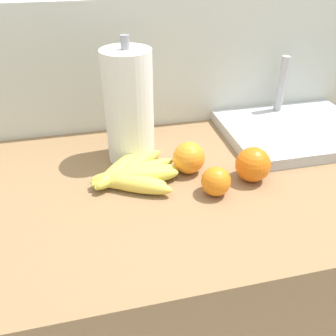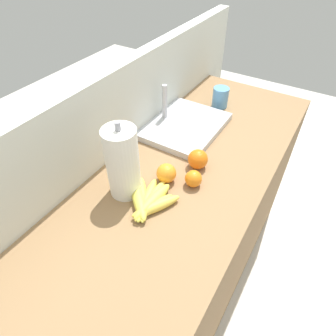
# 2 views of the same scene
# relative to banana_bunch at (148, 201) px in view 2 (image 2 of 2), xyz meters

# --- Properties ---
(ground_plane) EXTENTS (6.00, 6.00, 0.00)m
(ground_plane) POSITION_rel_banana_bunch_xyz_m (0.26, -0.03, -0.97)
(ground_plane) COLOR beige
(counter) EXTENTS (1.64, 0.61, 0.95)m
(counter) POSITION_rel_banana_bunch_xyz_m (0.26, -0.03, -0.49)
(counter) COLOR olive
(counter) RESTS_ON ground
(wall_back) EXTENTS (2.04, 0.06, 1.30)m
(wall_back) POSITION_rel_banana_bunch_xyz_m (0.26, 0.31, -0.32)
(wall_back) COLOR silver
(wall_back) RESTS_ON ground
(banana_bunch) EXTENTS (0.21, 0.22, 0.04)m
(banana_bunch) POSITION_rel_banana_bunch_xyz_m (0.00, 0.00, 0.00)
(banana_bunch) COLOR #EACA4C
(banana_bunch) RESTS_ON counter
(orange_right) EXTENTS (0.08, 0.08, 0.08)m
(orange_right) POSITION_rel_banana_bunch_xyz_m (0.14, 0.01, 0.02)
(orange_right) COLOR orange
(orange_right) RESTS_ON counter
(orange_back_right) EXTENTS (0.08, 0.08, 0.08)m
(orange_back_right) POSITION_rel_banana_bunch_xyz_m (0.27, -0.05, 0.02)
(orange_back_right) COLOR orange
(orange_back_right) RESTS_ON counter
(orange_back_left) EXTENTS (0.07, 0.07, 0.07)m
(orange_back_left) POSITION_rel_banana_bunch_xyz_m (0.17, -0.09, 0.01)
(orange_back_left) COLOR orange
(orange_back_left) RESTS_ON counter
(paper_towel_roll) EXTENTS (0.12, 0.12, 0.30)m
(paper_towel_roll) POSITION_rel_banana_bunch_xyz_m (0.02, 0.11, 0.12)
(paper_towel_roll) COLOR white
(paper_towel_roll) RESTS_ON counter
(sink_basin) EXTENTS (0.40, 0.32, 0.19)m
(sink_basin) POSITION_rel_banana_bunch_xyz_m (0.49, 0.12, -0.00)
(sink_basin) COLOR #B7BABF
(sink_basin) RESTS_ON counter
(mug) EXTENTS (0.08, 0.08, 0.10)m
(mug) POSITION_rel_banana_bunch_xyz_m (0.76, 0.07, 0.03)
(mug) COLOR #568FBF
(mug) RESTS_ON counter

